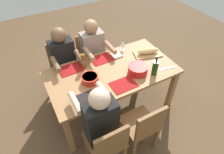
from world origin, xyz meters
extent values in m
plane|color=brown|center=(0.00, 0.00, 0.00)|extent=(8.00, 8.00, 0.00)
cube|color=#9E7044|center=(0.00, 0.00, 0.72)|extent=(1.74, 0.92, 0.04)
cube|color=#9E7044|center=(-0.81, -0.40, 0.35)|extent=(0.07, 0.07, 0.70)
cube|color=#9E7044|center=(0.81, -0.40, 0.35)|extent=(0.07, 0.07, 0.70)
cube|color=#9E7044|center=(-0.81, 0.40, 0.35)|extent=(0.07, 0.07, 0.70)
cube|color=#9E7044|center=(0.81, 0.40, 0.35)|extent=(0.07, 0.07, 0.70)
cube|color=brown|center=(-0.48, -0.70, 0.44)|extent=(0.40, 0.40, 0.03)
cube|color=brown|center=(-0.48, -0.88, 0.65)|extent=(0.38, 0.04, 0.40)
cube|color=brown|center=(-0.65, -0.53, 0.21)|extent=(0.04, 0.04, 0.42)
cube|color=brown|center=(-0.31, -0.53, 0.21)|extent=(0.04, 0.04, 0.42)
cylinder|color=#2D2D38|center=(-0.56, -0.48, 0.23)|extent=(0.11, 0.11, 0.45)
cylinder|color=#2D2D38|center=(-0.40, -0.48, 0.23)|extent=(0.11, 0.11, 0.45)
cube|color=black|center=(-0.48, -0.64, 0.73)|extent=(0.34, 0.20, 0.55)
cylinder|color=beige|center=(-0.65, -0.37, 0.85)|extent=(0.07, 0.30, 0.07)
cylinder|color=beige|center=(-0.31, -0.37, 0.85)|extent=(0.07, 0.30, 0.07)
sphere|color=beige|center=(-0.48, -0.64, 1.09)|extent=(0.21, 0.21, 0.21)
cube|color=brown|center=(0.00, 0.70, 0.44)|extent=(0.40, 0.40, 0.03)
cube|color=brown|center=(0.00, 0.88, 0.65)|extent=(0.38, 0.04, 0.40)
cube|color=brown|center=(0.17, 0.53, 0.21)|extent=(0.04, 0.04, 0.42)
cube|color=brown|center=(-0.17, 0.53, 0.21)|extent=(0.04, 0.04, 0.42)
cube|color=brown|center=(0.17, 0.87, 0.21)|extent=(0.04, 0.04, 0.42)
cube|color=brown|center=(-0.17, 0.87, 0.21)|extent=(0.04, 0.04, 0.42)
cylinder|color=#2D2D38|center=(0.08, 0.48, 0.23)|extent=(0.11, 0.11, 0.45)
cylinder|color=#2D2D38|center=(-0.08, 0.48, 0.23)|extent=(0.11, 0.11, 0.45)
cube|color=gray|center=(0.00, 0.64, 0.73)|extent=(0.34, 0.20, 0.55)
cylinder|color=#9E7251|center=(0.17, 0.37, 0.85)|extent=(0.07, 0.30, 0.07)
cylinder|color=#9E7251|center=(-0.17, 0.37, 0.85)|extent=(0.07, 0.30, 0.07)
sphere|color=#9E7251|center=(0.00, 0.64, 1.09)|extent=(0.21, 0.21, 0.21)
cube|color=brown|center=(-0.48, 0.70, 0.44)|extent=(0.40, 0.40, 0.03)
cube|color=brown|center=(-0.48, 0.88, 0.65)|extent=(0.38, 0.04, 0.40)
cube|color=brown|center=(-0.31, 0.53, 0.21)|extent=(0.04, 0.04, 0.42)
cube|color=brown|center=(-0.65, 0.53, 0.21)|extent=(0.04, 0.04, 0.42)
cube|color=brown|center=(-0.31, 0.87, 0.21)|extent=(0.04, 0.04, 0.42)
cube|color=brown|center=(-0.65, 0.87, 0.21)|extent=(0.04, 0.04, 0.42)
cylinder|color=#2D2D38|center=(-0.40, 0.48, 0.23)|extent=(0.11, 0.11, 0.45)
cylinder|color=#2D2D38|center=(-0.56, 0.48, 0.23)|extent=(0.11, 0.11, 0.45)
cube|color=black|center=(-0.48, 0.64, 0.73)|extent=(0.34, 0.20, 0.55)
cylinder|color=brown|center=(-0.31, 0.37, 0.85)|extent=(0.07, 0.30, 0.07)
cylinder|color=brown|center=(-0.65, 0.37, 0.85)|extent=(0.07, 0.30, 0.07)
sphere|color=brown|center=(-0.48, 0.64, 1.09)|extent=(0.21, 0.21, 0.21)
cube|color=brown|center=(0.00, -0.70, 0.44)|extent=(0.40, 0.40, 0.03)
cube|color=brown|center=(0.00, -0.88, 0.65)|extent=(0.38, 0.04, 0.40)
cube|color=brown|center=(-0.17, -0.53, 0.21)|extent=(0.04, 0.04, 0.42)
cube|color=brown|center=(0.17, -0.53, 0.21)|extent=(0.04, 0.04, 0.42)
cube|color=brown|center=(-0.17, -0.87, 0.21)|extent=(0.04, 0.04, 0.42)
cube|color=brown|center=(0.17, -0.87, 0.21)|extent=(0.04, 0.04, 0.42)
cylinder|color=red|center=(-0.34, -0.05, 0.79)|extent=(0.21, 0.21, 0.09)
cylinder|color=#2D7028|center=(-0.34, -0.05, 0.82)|extent=(0.19, 0.19, 0.03)
cylinder|color=red|center=(0.29, -0.18, 0.79)|extent=(0.26, 0.26, 0.11)
cylinder|color=orange|center=(0.29, -0.18, 0.83)|extent=(0.23, 0.23, 0.04)
cube|color=tan|center=(0.65, 0.08, 0.75)|extent=(0.45, 0.32, 0.02)
ellipsoid|color=tan|center=(0.65, 0.08, 0.81)|extent=(0.34, 0.19, 0.09)
cylinder|color=#193819|center=(0.46, -0.31, 0.84)|extent=(0.08, 0.08, 0.20)
cylinder|color=#193819|center=(0.46, -0.31, 0.98)|extent=(0.03, 0.03, 0.09)
cylinder|color=brown|center=(-0.30, 0.25, 0.85)|extent=(0.06, 0.06, 0.22)
cylinder|color=silver|center=(0.38, 0.35, 0.74)|extent=(0.07, 0.07, 0.01)
cylinder|color=silver|center=(0.38, 0.35, 0.78)|extent=(0.01, 0.01, 0.07)
cone|color=silver|center=(0.38, 0.35, 0.86)|extent=(0.08, 0.08, 0.08)
cube|color=black|center=(-0.48, -0.30, 0.74)|extent=(0.32, 0.23, 0.01)
cube|color=maroon|center=(0.00, 0.30, 0.74)|extent=(0.32, 0.23, 0.01)
cube|color=maroon|center=(-0.48, 0.30, 0.74)|extent=(0.32, 0.23, 0.01)
cube|color=maroon|center=(0.00, -0.30, 0.74)|extent=(0.32, 0.23, 0.01)
cube|color=silver|center=(0.68, -0.32, 0.74)|extent=(0.23, 0.07, 0.01)
cube|color=white|center=(0.22, 0.27, 0.75)|extent=(0.15, 0.15, 0.02)
camera|label=1|loc=(-0.92, -1.69, 2.43)|focal=30.46mm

